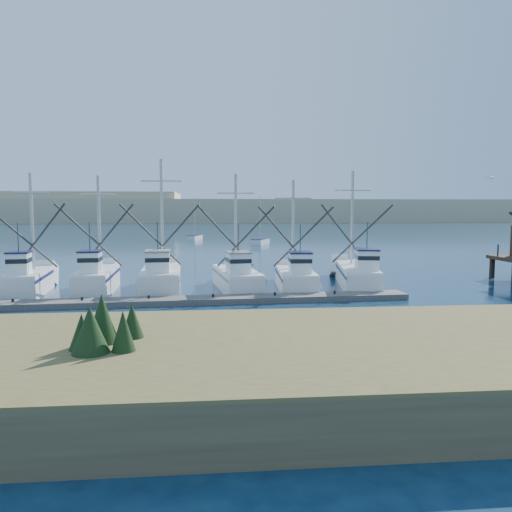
# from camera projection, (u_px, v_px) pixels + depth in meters

# --- Properties ---
(ground) EXTENTS (500.00, 500.00, 0.00)m
(ground) POSITION_uv_depth(u_px,v_px,m) (318.00, 320.00, 26.63)
(ground) COLOR #0D213A
(ground) RESTS_ON ground
(shore_bank) EXTENTS (40.00, 10.00, 1.60)m
(shore_bank) POSITION_uv_depth(u_px,v_px,m) (140.00, 371.00, 15.90)
(shore_bank) COLOR #4C422D
(shore_bank) RESTS_ON ground
(floating_dock) EXTENTS (27.57, 3.36, 0.37)m
(floating_dock) POSITION_uv_depth(u_px,v_px,m) (197.00, 300.00, 31.52)
(floating_dock) COLOR #655E5A
(floating_dock) RESTS_ON ground
(dune_ridge) EXTENTS (360.00, 60.00, 10.00)m
(dune_ridge) POSITION_uv_depth(u_px,v_px,m) (222.00, 211.00, 234.32)
(dune_ridge) COLOR tan
(dune_ridge) RESTS_ON ground
(trawler_fleet) EXTENTS (27.31, 9.40, 9.64)m
(trawler_fleet) POSITION_uv_depth(u_px,v_px,m) (211.00, 277.00, 36.33)
(trawler_fleet) COLOR white
(trawler_fleet) RESTS_ON ground
(sailboat_near) EXTENTS (3.70, 6.15, 8.10)m
(sailboat_near) POSITION_uv_depth(u_px,v_px,m) (260.00, 241.00, 83.72)
(sailboat_near) COLOR white
(sailboat_near) RESTS_ON ground
(sailboat_far) EXTENTS (2.93, 5.92, 8.10)m
(sailboat_far) POSITION_uv_depth(u_px,v_px,m) (195.00, 237.00, 95.32)
(sailboat_far) COLOR white
(sailboat_far) RESTS_ON ground
(flying_gull) EXTENTS (1.07, 0.20, 0.20)m
(flying_gull) POSITION_uv_depth(u_px,v_px,m) (492.00, 178.00, 34.13)
(flying_gull) COLOR white
(flying_gull) RESTS_ON ground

